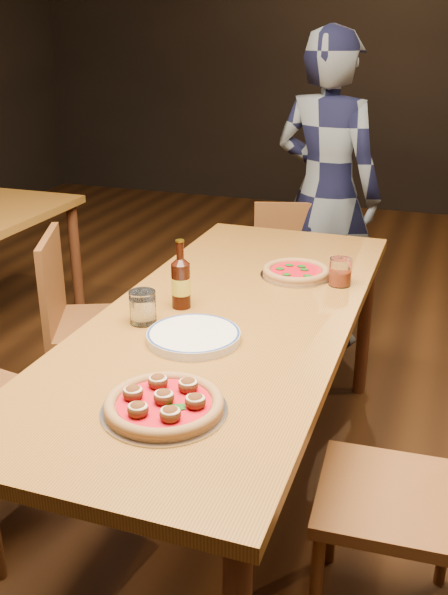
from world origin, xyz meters
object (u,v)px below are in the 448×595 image
(chair_end, at_px, (291,284))
(pizza_margherita, at_px, (296,272))
(table_main, at_px, (229,331))
(pizza_meatball, at_px, (164,404))
(beer_bottle, at_px, (181,284))
(chair_main_e, at_px, (393,495))
(amber_glass, at_px, (340,272))
(chair_main_sw, at_px, (101,324))
(plate_stack, at_px, (194,336))
(diner, at_px, (326,193))
(water_glass, at_px, (143,307))

(chair_end, distance_m, pizza_margherita, 0.87)
(chair_end, bearing_deg, pizza_margherita, -92.02)
(table_main, xyz_separation_m, chair_end, (-0.07, 1.18, -0.26))
(chair_end, xyz_separation_m, pizza_meatball, (0.12, -1.81, 0.36))
(pizza_margherita, relative_size, beer_bottle, 1.18)
(chair_main_e, relative_size, pizza_margherita, 3.21)
(amber_glass, bearing_deg, chair_main_e, -67.72)
(chair_end, distance_m, amber_glass, 0.97)
(chair_main_sw, distance_m, plate_stack, 0.97)
(chair_end, xyz_separation_m, plate_stack, (0.04, -1.42, 0.35))
(plate_stack, relative_size, amber_glass, 2.77)
(beer_bottle, distance_m, amber_glass, 0.60)
(plate_stack, height_order, diner, diner)
(pizza_margherita, relative_size, amber_glass, 2.66)
(chair_end, bearing_deg, pizza_meatball, -102.56)
(pizza_meatball, bearing_deg, plate_stack, 101.43)
(chair_main_sw, distance_m, water_glass, 0.81)
(pizza_margherita, bearing_deg, water_glass, -121.67)
(amber_glass, xyz_separation_m, diner, (-0.27, 1.12, 0.02))
(beer_bottle, distance_m, diner, 1.52)
(amber_glass, bearing_deg, plate_stack, -118.44)
(chair_main_e, bearing_deg, pizza_margherita, -151.72)
(chair_main_sw, relative_size, beer_bottle, 3.83)
(chair_main_e, bearing_deg, beer_bottle, -117.48)
(chair_main_sw, relative_size, diner, 0.53)
(beer_bottle, distance_m, water_glass, 0.17)
(table_main, height_order, water_glass, water_glass)
(chair_end, bearing_deg, plate_stack, -104.71)
(plate_stack, distance_m, diner, 1.73)
(pizza_meatball, height_order, beer_bottle, beer_bottle)
(pizza_meatball, distance_m, pizza_margherita, 1.04)
(chair_main_e, height_order, diner, diner)
(pizza_meatball, bearing_deg, amber_glass, 75.95)
(chair_main_sw, xyz_separation_m, pizza_meatball, (0.76, -1.01, 0.33))
(pizza_meatball, xyz_separation_m, beer_bottle, (-0.21, 0.62, 0.06))
(beer_bottle, bearing_deg, water_glass, -112.55)
(water_glass, relative_size, diner, 0.06)
(table_main, xyz_separation_m, water_glass, (-0.23, -0.17, 0.12))
(table_main, height_order, chair_main_sw, chair_main_sw)
(water_glass, bearing_deg, pizza_margherita, 58.33)
(water_glass, bearing_deg, amber_glass, 45.53)
(water_glass, xyz_separation_m, diner, (0.26, 1.66, 0.02))
(chair_main_sw, bearing_deg, beer_bottle, -148.80)
(water_glass, bearing_deg, table_main, 36.78)
(chair_main_e, relative_size, pizza_meatball, 2.78)
(plate_stack, distance_m, beer_bottle, 0.27)
(chair_end, distance_m, water_glass, 1.42)
(chair_main_e, xyz_separation_m, beer_bottle, (-0.76, 0.34, 0.40))
(chair_main_sw, relative_size, amber_glass, 8.67)
(water_glass, relative_size, amber_glass, 1.05)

